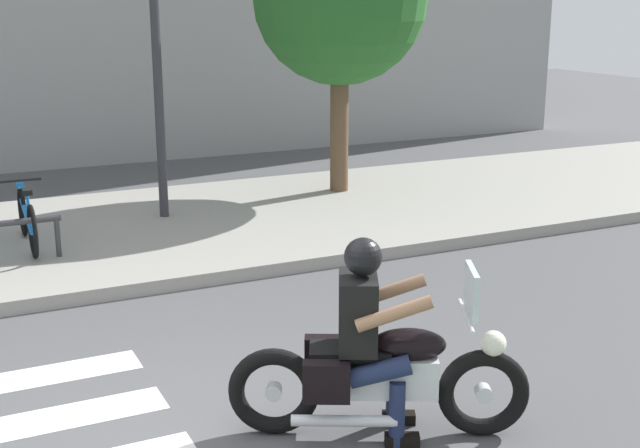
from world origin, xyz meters
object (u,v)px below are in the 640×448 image
(rider, at_px, (370,324))
(bicycle_4, at_px, (27,219))
(motorcycle, at_px, (380,374))
(street_lamp, at_px, (154,10))

(rider, xyz_separation_m, bicycle_4, (-1.59, 5.38, -0.34))
(rider, height_order, bicycle_4, rider)
(bicycle_4, bearing_deg, rider, -73.54)
(motorcycle, bearing_deg, street_lamp, 88.43)
(motorcycle, bearing_deg, rider, 150.96)
(rider, relative_size, street_lamp, 0.30)
(bicycle_4, distance_m, street_lamp, 3.06)
(bicycle_4, xyz_separation_m, street_lamp, (1.83, 0.73, 2.35))
(rider, distance_m, bicycle_4, 5.62)
(motorcycle, relative_size, rider, 1.34)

